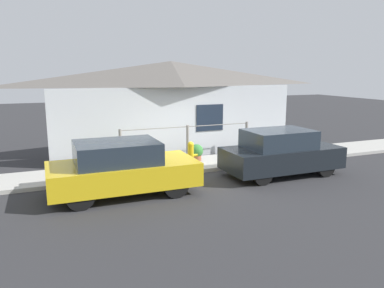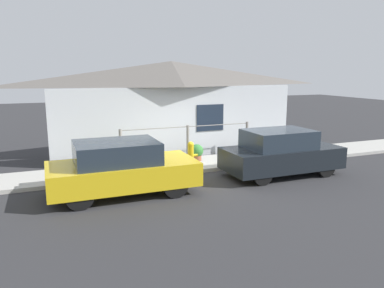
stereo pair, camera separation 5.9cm
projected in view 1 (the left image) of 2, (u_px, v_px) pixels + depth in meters
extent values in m
plane|color=#2D2D30|center=(206.00, 172.00, 11.96)|extent=(60.00, 60.00, 0.00)
cube|color=#B2AFA8|center=(196.00, 164.00, 12.77)|extent=(24.00, 1.80, 0.12)
cube|color=silver|center=(181.00, 122.00, 13.87)|extent=(9.27, 0.12, 2.62)
cube|color=#1E2838|center=(210.00, 118.00, 14.20)|extent=(1.10, 0.04, 1.00)
pyramid|color=#605B56|center=(171.00, 73.00, 14.47)|extent=(9.67, 2.20, 0.94)
cylinder|color=gray|center=(121.00, 147.00, 12.45)|extent=(0.10, 0.10, 1.18)
cylinder|color=gray|center=(188.00, 142.00, 13.33)|extent=(0.10, 0.10, 1.18)
cylinder|color=gray|center=(246.00, 137.00, 14.21)|extent=(0.10, 0.10, 1.18)
cylinder|color=gray|center=(188.00, 127.00, 13.22)|extent=(4.80, 0.03, 0.03)
cube|color=gold|center=(124.00, 174.00, 9.78)|extent=(3.81, 1.79, 0.61)
cube|color=#232D38|center=(117.00, 152.00, 9.61)|extent=(2.10, 1.57, 0.56)
cylinder|color=black|center=(158.00, 170.00, 10.95)|extent=(0.67, 0.20, 0.67)
cylinder|color=black|center=(176.00, 185.00, 9.55)|extent=(0.67, 0.20, 0.67)
cylinder|color=black|center=(75.00, 179.00, 10.09)|extent=(0.67, 0.20, 0.67)
cylinder|color=black|center=(80.00, 196.00, 8.69)|extent=(0.67, 0.20, 0.67)
cube|color=black|center=(282.00, 158.00, 11.59)|extent=(3.66, 1.63, 0.65)
cube|color=#232D38|center=(279.00, 139.00, 11.42)|extent=(2.02, 1.43, 0.55)
cylinder|color=black|center=(297.00, 158.00, 12.69)|extent=(0.60, 0.20, 0.60)
cylinder|color=black|center=(325.00, 167.00, 11.44)|extent=(0.60, 0.20, 0.60)
cylinder|color=black|center=(239.00, 164.00, 11.84)|extent=(0.60, 0.20, 0.60)
cylinder|color=black|center=(262.00, 175.00, 10.60)|extent=(0.60, 0.20, 0.60)
cylinder|color=yellow|center=(191.00, 157.00, 12.05)|extent=(0.20, 0.20, 0.71)
sphere|color=yellow|center=(191.00, 145.00, 11.97)|extent=(0.21, 0.21, 0.21)
cylinder|color=yellow|center=(187.00, 156.00, 11.99)|extent=(0.18, 0.09, 0.09)
cylinder|color=yellow|center=(195.00, 155.00, 12.09)|extent=(0.18, 0.09, 0.09)
cylinder|color=#9E5638|center=(197.00, 158.00, 13.03)|extent=(0.32, 0.32, 0.18)
sphere|color=#387F38|center=(197.00, 151.00, 12.98)|extent=(0.45, 0.45, 0.45)
cylinder|color=#9E5638|center=(110.00, 163.00, 12.24)|extent=(0.30, 0.30, 0.21)
sphere|color=#4C8E3D|center=(109.00, 155.00, 12.19)|extent=(0.44, 0.44, 0.44)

